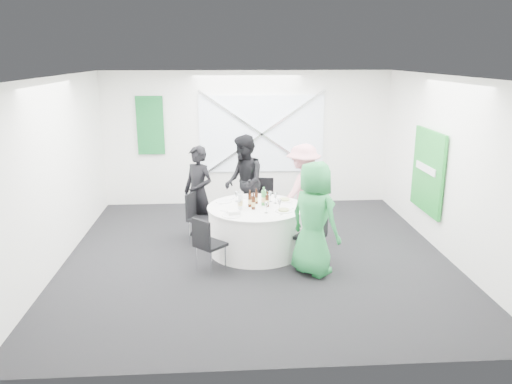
{
  "coord_description": "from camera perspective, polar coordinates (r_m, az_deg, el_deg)",
  "views": [
    {
      "loc": [
        -0.5,
        -7.41,
        3.1
      ],
      "look_at": [
        0.0,
        0.2,
        1.0
      ],
      "focal_mm": 35.0,
      "sensor_mm": 36.0,
      "label": 1
    }
  ],
  "objects": [
    {
      "name": "person_man_back_left",
      "position": [
        8.68,
        -6.6,
        -0.02
      ],
      "size": [
        0.7,
        0.67,
        1.61
      ],
      "primitive_type": "imported",
      "rotation": [
        0.0,
        0.0,
        -0.67
      ],
      "color": "black",
      "rests_on": "floor"
    },
    {
      "name": "wine_glass_b",
      "position": [
        7.62,
        1.19,
        -1.51
      ],
      "size": [
        0.07,
        0.07,
        0.17
      ],
      "color": "white",
      "rests_on": "banquet_table"
    },
    {
      "name": "knife_c",
      "position": [
        7.83,
        4.03,
        -2.0
      ],
      "size": [
        0.1,
        0.13,
        0.01
      ],
      "primitive_type": "cube",
      "rotation": [
        0.0,
        0.0,
        -0.67
      ],
      "color": "silver",
      "rests_on": "banquet_table"
    },
    {
      "name": "clear_water_bottle",
      "position": [
        7.83,
        -1.82,
        -1.08
      ],
      "size": [
        0.08,
        0.08,
        0.31
      ],
      "color": "white",
      "rests_on": "banquet_table"
    },
    {
      "name": "chair_front_right",
      "position": [
        7.62,
        6.76,
        -4.57
      ],
      "size": [
        0.56,
        0.55,
        0.88
      ],
      "rotation": [
        0.0,
        0.0,
        4.12
      ],
      "color": "black",
      "rests_on": "floor"
    },
    {
      "name": "plate_back_left",
      "position": [
        8.25,
        -3.74,
        -1.07
      ],
      "size": [
        0.27,
        0.27,
        0.01
      ],
      "color": "white",
      "rests_on": "banquet_table"
    },
    {
      "name": "wine_glass_d",
      "position": [
        8.21,
        -2.25,
        -0.26
      ],
      "size": [
        0.07,
        0.07,
        0.17
      ],
      "color": "white",
      "rests_on": "banquet_table"
    },
    {
      "name": "ceiling",
      "position": [
        7.43,
        0.1,
        13.08
      ],
      "size": [
        6.0,
        6.0,
        0.0
      ],
      "primitive_type": "plane",
      "rotation": [
        3.14,
        0.0,
        0.0
      ],
      "color": "white",
      "rests_on": "wall_back"
    },
    {
      "name": "wine_glass_e",
      "position": [
        8.21,
        1.66,
        -0.26
      ],
      "size": [
        0.07,
        0.07,
        0.17
      ],
      "color": "white",
      "rests_on": "banquet_table"
    },
    {
      "name": "knife_a",
      "position": [
        7.52,
        -2.39,
        -2.72
      ],
      "size": [
        0.1,
        0.13,
        0.01
      ],
      "primitive_type": "cube",
      "rotation": [
        0.0,
        0.0,
        -2.51
      ],
      "color": "silver",
      "rests_on": "banquet_table"
    },
    {
      "name": "window_brace_b",
      "position": [
        10.48,
        0.66,
        6.62
      ],
      "size": [
        2.63,
        0.05,
        1.84
      ],
      "primitive_type": "cube",
      "rotation": [
        0.0,
        -0.97,
        0.0
      ],
      "color": "silver",
      "rests_on": "window_panel"
    },
    {
      "name": "chair_back_right",
      "position": [
        8.69,
        5.56,
        -2.25
      ],
      "size": [
        0.52,
        0.51,
        0.82
      ],
      "rotation": [
        0.0,
        0.0,
        -1.0
      ],
      "color": "black",
      "rests_on": "floor"
    },
    {
      "name": "plate_back_right",
      "position": [
        8.28,
        3.27,
        -0.93
      ],
      "size": [
        0.26,
        0.26,
        0.04
      ],
      "color": "white",
      "rests_on": "banquet_table"
    },
    {
      "name": "wall_right",
      "position": [
        8.37,
        21.07,
        2.64
      ],
      "size": [
        0.0,
        6.0,
        6.0
      ],
      "primitive_type": "plane",
      "rotation": [
        1.57,
        0.0,
        -1.57
      ],
      "color": "white",
      "rests_on": "floor"
    },
    {
      "name": "fork_a",
      "position": [
        7.73,
        -3.76,
        -2.23
      ],
      "size": [
        0.11,
        0.12,
        0.01
      ],
      "primitive_type": "cube",
      "rotation": [
        0.0,
        0.0,
        -2.42
      ],
      "color": "silver",
      "rests_on": "banquet_table"
    },
    {
      "name": "green_banner",
      "position": [
        10.56,
        -11.99,
        7.45
      ],
      "size": [
        0.55,
        0.04,
        1.2
      ],
      "primitive_type": "cube",
      "color": "#146834",
      "rests_on": "wall_back"
    },
    {
      "name": "wine_glass_a",
      "position": [
        8.12,
        2.23,
        -0.44
      ],
      "size": [
        0.07,
        0.07,
        0.17
      ],
      "color": "white",
      "rests_on": "banquet_table"
    },
    {
      "name": "beer_bottle_a",
      "position": [
        7.94,
        -0.71,
        -0.96
      ],
      "size": [
        0.06,
        0.06,
        0.27
      ],
      "color": "#3B180A",
      "rests_on": "banquet_table"
    },
    {
      "name": "knife_d",
      "position": [
        8.13,
        -3.95,
        -1.36
      ],
      "size": [
        0.1,
        0.13,
        0.01
      ],
      "primitive_type": "cube",
      "rotation": [
        0.0,
        0.0,
        2.54
      ],
      "color": "silver",
      "rests_on": "banquet_table"
    },
    {
      "name": "beer_bottle_c",
      "position": [
        7.94,
        1.29,
        -1.02
      ],
      "size": [
        0.06,
        0.06,
        0.25
      ],
      "color": "#3B180A",
      "rests_on": "banquet_table"
    },
    {
      "name": "chair_back",
      "position": [
        9.11,
        0.68,
        -0.88
      ],
      "size": [
        0.49,
        0.49,
        0.93
      ],
      "rotation": [
        0.0,
        0.0,
        -0.16
      ],
      "color": "black",
      "rests_on": "floor"
    },
    {
      "name": "chair_front_left",
      "position": [
        7.33,
        -5.65,
        -5.6
      ],
      "size": [
        0.54,
        0.54,
        0.83
      ],
      "rotation": [
        0.0,
        0.0,
        2.36
      ],
      "color": "black",
      "rests_on": "floor"
    },
    {
      "name": "plate_back",
      "position": [
        8.49,
        -0.73,
        -0.56
      ],
      "size": [
        0.27,
        0.27,
        0.01
      ],
      "color": "white",
      "rests_on": "banquet_table"
    },
    {
      "name": "plate_front_left",
      "position": [
        7.53,
        -2.81,
        -2.68
      ],
      "size": [
        0.29,
        0.29,
        0.01
      ],
      "color": "white",
      "rests_on": "banquet_table"
    },
    {
      "name": "wine_glass_f",
      "position": [
        8.31,
        0.95,
        -0.07
      ],
      "size": [
        0.07,
        0.07,
        0.17
      ],
      "color": "white",
      "rests_on": "banquet_table"
    },
    {
      "name": "fork_d",
      "position": [
        8.39,
        -2.69,
        -0.8
      ],
      "size": [
        0.1,
        0.13,
        0.01
      ],
      "primitive_type": "cube",
      "rotation": [
        0.0,
        0.0,
        2.56
      ],
      "color": "silver",
      "rests_on": "banquet_table"
    },
    {
      "name": "plate_front_right",
      "position": [
        7.73,
        3.18,
        -2.13
      ],
      "size": [
        0.26,
        0.26,
        0.04
      ],
      "color": "white",
      "rests_on": "banquet_table"
    },
    {
      "name": "green_water_bottle",
      "position": [
        8.02,
        0.88,
        -0.7
      ],
      "size": [
        0.08,
        0.08,
        0.3
      ],
      "color": "green",
      "rests_on": "banquet_table"
    },
    {
      "name": "wine_glass_g",
      "position": [
        7.77,
        2.71,
        -1.19
      ],
      "size": [
        0.07,
        0.07,
        0.17
      ],
      "color": "white",
      "rests_on": "banquet_table"
    },
    {
      "name": "wall_back",
      "position": [
        10.56,
        -1.0,
        6.13
      ],
      "size": [
        6.0,
        0.0,
        6.0
      ],
      "primitive_type": "plane",
      "rotation": [
        1.57,
        0.0,
        0.0
      ],
      "color": "white",
      "rests_on": "floor"
    },
    {
      "name": "banquet_table",
      "position": [
        8.1,
        0.0,
        -4.23
      ],
      "size": [
        1.56,
        1.56,
        0.76
      ],
      "color": "white",
      "rests_on": "floor"
    },
    {
      "name": "green_sign",
      "position": [
        8.92,
        19.03,
        2.25
      ],
      "size": [
        0.05,
        1.2,
        1.4
      ],
      "primitive_type": "cube",
      "color": "#198D2B",
      "rests_on": "wall_right"
    },
    {
      "name": "wine_glass_c",
      "position": [
        7.74,
        -1.97,
        -1.26
      ],
      "size": [
        0.07,
        0.07,
        0.17
      ],
      "color": "white",
      "rests_on": "banquet_table"
    },
    {
      "name": "chair_back_left",
      "position": [
        8.53,
        -6.69,
        -2.47
      ],
      "size": [
        0.53,
        0.52,
        0.86
      ],
      "rotation": [
        0.0,
        0.0,
        1.09
      ],
      "color": "black",
      "rests_on": "floor"
    },
    {
      "name": "fork_c",
      "position": [
        7.58,
        2.94,
        -2.58
      ],
      "size": [
        0.1,
        0.13,
        0.01
      ],
      "primitive_type": "cube",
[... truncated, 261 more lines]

